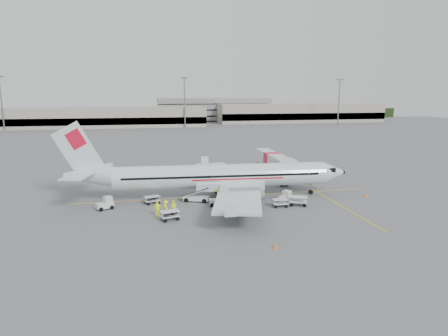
{
  "coord_description": "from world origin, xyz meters",
  "views": [
    {
      "loc": [
        -10.73,
        -52.14,
        14.59
      ],
      "look_at": [
        0.0,
        2.0,
        3.8
      ],
      "focal_mm": 30.0,
      "sensor_mm": 36.0,
      "label": 1
    }
  ],
  "objects_px": {
    "jet_bridge": "(272,166)",
    "aircraft": "(222,160)",
    "belt_loader": "(196,192)",
    "tug_aft": "(105,203)",
    "tug_fore": "(285,197)",
    "tug_mid": "(218,200)"
  },
  "relations": [
    {
      "from": "belt_loader",
      "to": "tug_mid",
      "type": "height_order",
      "value": "belt_loader"
    },
    {
      "from": "aircraft",
      "to": "tug_mid",
      "type": "xyz_separation_m",
      "value": [
        -1.3,
        -3.9,
        -4.64
      ]
    },
    {
      "from": "aircraft",
      "to": "tug_mid",
      "type": "relative_size",
      "value": 18.15
    },
    {
      "from": "tug_fore",
      "to": "belt_loader",
      "type": "bearing_deg",
      "value": 134.42
    },
    {
      "from": "belt_loader",
      "to": "tug_aft",
      "type": "bearing_deg",
      "value": -153.15
    },
    {
      "from": "aircraft",
      "to": "tug_aft",
      "type": "relative_size",
      "value": 19.03
    },
    {
      "from": "belt_loader",
      "to": "tug_aft",
      "type": "relative_size",
      "value": 2.24
    },
    {
      "from": "belt_loader",
      "to": "tug_aft",
      "type": "xyz_separation_m",
      "value": [
        -12.14,
        -1.37,
        -0.46
      ]
    },
    {
      "from": "tug_mid",
      "to": "tug_aft",
      "type": "bearing_deg",
      "value": -178.42
    },
    {
      "from": "tug_fore",
      "to": "tug_mid",
      "type": "xyz_separation_m",
      "value": [
        -9.5,
        -0.02,
        0.09
      ]
    },
    {
      "from": "tug_aft",
      "to": "jet_bridge",
      "type": "bearing_deg",
      "value": -0.4
    },
    {
      "from": "aircraft",
      "to": "tug_fore",
      "type": "relative_size",
      "value": 20.21
    },
    {
      "from": "tug_fore",
      "to": "tug_mid",
      "type": "height_order",
      "value": "tug_mid"
    },
    {
      "from": "jet_bridge",
      "to": "aircraft",
      "type": "bearing_deg",
      "value": -135.46
    },
    {
      "from": "tug_mid",
      "to": "tug_aft",
      "type": "xyz_separation_m",
      "value": [
        -14.66,
        1.31,
        -0.04
      ]
    },
    {
      "from": "tug_fore",
      "to": "tug_aft",
      "type": "height_order",
      "value": "tug_aft"
    },
    {
      "from": "jet_bridge",
      "to": "tug_fore",
      "type": "distance_m",
      "value": 15.21
    },
    {
      "from": "tug_aft",
      "to": "tug_mid",
      "type": "bearing_deg",
      "value": -31.99
    },
    {
      "from": "aircraft",
      "to": "tug_fore",
      "type": "bearing_deg",
      "value": -21.97
    },
    {
      "from": "belt_loader",
      "to": "tug_mid",
      "type": "relative_size",
      "value": 2.14
    },
    {
      "from": "aircraft",
      "to": "belt_loader",
      "type": "height_order",
      "value": "aircraft"
    },
    {
      "from": "jet_bridge",
      "to": "belt_loader",
      "type": "distance_m",
      "value": 19.37
    }
  ]
}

